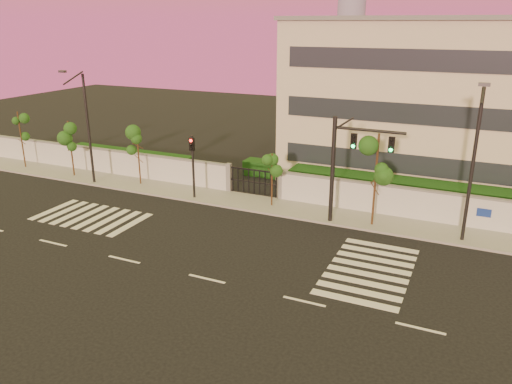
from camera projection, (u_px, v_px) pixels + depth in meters
ground at (207, 279)px, 24.26m from camera, size 120.00×120.00×0.00m
sidewalk at (285, 208)px, 33.27m from camera, size 60.00×3.00×0.15m
perimeter_wall at (295, 188)px, 34.20m from camera, size 60.00×0.36×2.20m
hedge_row at (322, 182)px, 36.22m from camera, size 41.00×4.25×1.80m
institutional_building at (453, 101)px, 37.66m from camera, size 24.40×12.40×12.25m
road_markings at (216, 243)px, 28.11m from camera, size 57.00×7.62×0.02m
street_tree_a at (20, 127)px, 41.38m from camera, size 1.35×1.08×4.86m
street_tree_b at (70, 136)px, 39.11m from camera, size 1.48×1.17×4.54m
street_tree_c at (138, 143)px, 37.08m from camera, size 1.43×1.14×4.46m
street_tree_d at (272, 168)px, 32.76m from camera, size 1.32×1.05×3.72m
street_tree_e at (378, 159)px, 29.11m from camera, size 1.62×1.29×5.78m
traffic_signal_main at (347, 159)px, 29.35m from camera, size 4.21×0.41×6.66m
traffic_signal_secondary at (193, 159)px, 34.23m from camera, size 0.36×0.34×4.58m
streetlight_west at (86, 124)px, 36.83m from camera, size 0.52×2.10×8.71m
streetlight_east at (474, 159)px, 26.59m from camera, size 0.54×2.19×9.10m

